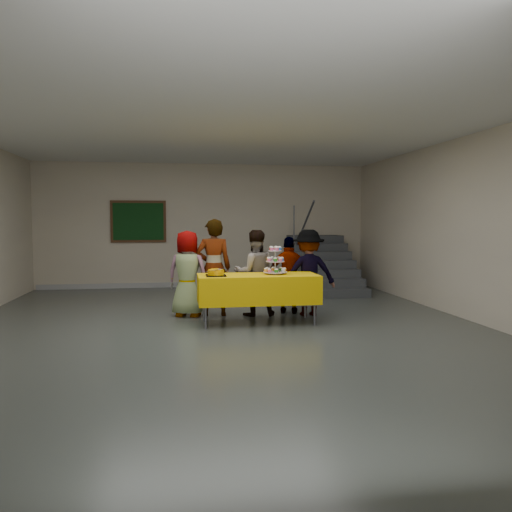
{
  "coord_description": "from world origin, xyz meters",
  "views": [
    {
      "loc": [
        -0.66,
        -7.26,
        1.61
      ],
      "look_at": [
        0.58,
        0.62,
        1.05
      ],
      "focal_mm": 35.0,
      "sensor_mm": 36.0,
      "label": 1
    }
  ],
  "objects_px": {
    "staircase": "(321,268)",
    "schoolchild_c": "(255,273)",
    "noticeboard": "(138,222)",
    "bear_cake": "(216,272)",
    "schoolchild_d": "(290,275)",
    "schoolchild_e": "(308,273)",
    "bake_table": "(258,288)",
    "cupcake_stand": "(275,263)",
    "schoolchild_b": "(214,268)",
    "schoolchild_a": "(188,274)"
  },
  "relations": [
    {
      "from": "staircase",
      "to": "schoolchild_c",
      "type": "bearing_deg",
      "value": -123.98
    },
    {
      "from": "noticeboard",
      "to": "staircase",
      "type": "bearing_deg",
      "value": -11.06
    },
    {
      "from": "bear_cake",
      "to": "noticeboard",
      "type": "height_order",
      "value": "noticeboard"
    },
    {
      "from": "staircase",
      "to": "noticeboard",
      "type": "distance_m",
      "value": 4.5
    },
    {
      "from": "schoolchild_d",
      "to": "bear_cake",
      "type": "bearing_deg",
      "value": 49.18
    },
    {
      "from": "schoolchild_e",
      "to": "staircase",
      "type": "distance_m",
      "value": 3.4
    },
    {
      "from": "schoolchild_e",
      "to": "bake_table",
      "type": "bearing_deg",
      "value": 29.33
    },
    {
      "from": "cupcake_stand",
      "to": "noticeboard",
      "type": "distance_m",
      "value": 5.15
    },
    {
      "from": "schoolchild_b",
      "to": "bear_cake",
      "type": "bearing_deg",
      "value": 88.76
    },
    {
      "from": "bake_table",
      "to": "schoolchild_c",
      "type": "height_order",
      "value": "schoolchild_c"
    },
    {
      "from": "bake_table",
      "to": "noticeboard",
      "type": "relative_size",
      "value": 1.45
    },
    {
      "from": "schoolchild_c",
      "to": "schoolchild_e",
      "type": "bearing_deg",
      "value": 170.43
    },
    {
      "from": "bake_table",
      "to": "schoolchild_e",
      "type": "relative_size",
      "value": 1.28
    },
    {
      "from": "bake_table",
      "to": "schoolchild_a",
      "type": "distance_m",
      "value": 1.33
    },
    {
      "from": "schoolchild_b",
      "to": "schoolchild_c",
      "type": "xyz_separation_m",
      "value": [
        0.69,
        -0.1,
        -0.09
      ]
    },
    {
      "from": "cupcake_stand",
      "to": "staircase",
      "type": "xyz_separation_m",
      "value": [
        1.83,
        3.64,
        -0.46
      ]
    },
    {
      "from": "schoolchild_d",
      "to": "noticeboard",
      "type": "distance_m",
      "value": 4.82
    },
    {
      "from": "schoolchild_b",
      "to": "staircase",
      "type": "height_order",
      "value": "staircase"
    },
    {
      "from": "cupcake_stand",
      "to": "schoolchild_a",
      "type": "xyz_separation_m",
      "value": [
        -1.37,
        0.7,
        -0.22
      ]
    },
    {
      "from": "schoolchild_c",
      "to": "schoolchild_d",
      "type": "bearing_deg",
      "value": -171.25
    },
    {
      "from": "cupcake_stand",
      "to": "schoolchild_e",
      "type": "relative_size",
      "value": 0.3
    },
    {
      "from": "schoolchild_c",
      "to": "schoolchild_b",
      "type": "bearing_deg",
      "value": -10.86
    },
    {
      "from": "schoolchild_e",
      "to": "staircase",
      "type": "height_order",
      "value": "staircase"
    },
    {
      "from": "noticeboard",
      "to": "schoolchild_d",
      "type": "bearing_deg",
      "value": -53.05
    },
    {
      "from": "schoolchild_c",
      "to": "schoolchild_e",
      "type": "relative_size",
      "value": 1.0
    },
    {
      "from": "bake_table",
      "to": "schoolchild_e",
      "type": "bearing_deg",
      "value": 28.69
    },
    {
      "from": "cupcake_stand",
      "to": "schoolchild_a",
      "type": "bearing_deg",
      "value": 152.84
    },
    {
      "from": "schoolchild_a",
      "to": "noticeboard",
      "type": "bearing_deg",
      "value": -52.56
    },
    {
      "from": "schoolchild_e",
      "to": "noticeboard",
      "type": "bearing_deg",
      "value": -51.55
    },
    {
      "from": "bear_cake",
      "to": "schoolchild_c",
      "type": "height_order",
      "value": "schoolchild_c"
    },
    {
      "from": "schoolchild_b",
      "to": "bake_table",
      "type": "bearing_deg",
      "value": 131.54
    },
    {
      "from": "schoolchild_b",
      "to": "schoolchild_d",
      "type": "bearing_deg",
      "value": -178.49
    },
    {
      "from": "schoolchild_e",
      "to": "schoolchild_d",
      "type": "bearing_deg",
      "value": -40.41
    },
    {
      "from": "bake_table",
      "to": "bear_cake",
      "type": "relative_size",
      "value": 5.25
    },
    {
      "from": "cupcake_stand",
      "to": "noticeboard",
      "type": "xyz_separation_m",
      "value": [
        -2.45,
        4.48,
        0.65
      ]
    },
    {
      "from": "schoolchild_b",
      "to": "schoolchild_c",
      "type": "bearing_deg",
      "value": 172.07
    },
    {
      "from": "schoolchild_d",
      "to": "schoolchild_e",
      "type": "bearing_deg",
      "value": 155.75
    },
    {
      "from": "cupcake_stand",
      "to": "staircase",
      "type": "bearing_deg",
      "value": 63.36
    },
    {
      "from": "schoolchild_d",
      "to": "noticeboard",
      "type": "height_order",
      "value": "noticeboard"
    },
    {
      "from": "bake_table",
      "to": "cupcake_stand",
      "type": "distance_m",
      "value": 0.49
    },
    {
      "from": "schoolchild_a",
      "to": "bear_cake",
      "type": "bearing_deg",
      "value": 137.16
    },
    {
      "from": "schoolchild_a",
      "to": "noticeboard",
      "type": "xyz_separation_m",
      "value": [
        -1.08,
        3.78,
        0.87
      ]
    },
    {
      "from": "cupcake_stand",
      "to": "schoolchild_e",
      "type": "height_order",
      "value": "schoolchild_e"
    },
    {
      "from": "bake_table",
      "to": "schoolchild_d",
      "type": "height_order",
      "value": "schoolchild_d"
    },
    {
      "from": "bear_cake",
      "to": "schoolchild_d",
      "type": "height_order",
      "value": "schoolchild_d"
    },
    {
      "from": "noticeboard",
      "to": "bear_cake",
      "type": "bearing_deg",
      "value": -72.15
    },
    {
      "from": "bear_cake",
      "to": "schoolchild_a",
      "type": "bearing_deg",
      "value": 115.68
    },
    {
      "from": "staircase",
      "to": "schoolchild_b",
      "type": "bearing_deg",
      "value": -132.92
    },
    {
      "from": "schoolchild_c",
      "to": "noticeboard",
      "type": "relative_size",
      "value": 1.12
    },
    {
      "from": "schoolchild_c",
      "to": "schoolchild_e",
      "type": "xyz_separation_m",
      "value": [
        0.91,
        -0.11,
        0.0
      ]
    }
  ]
}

